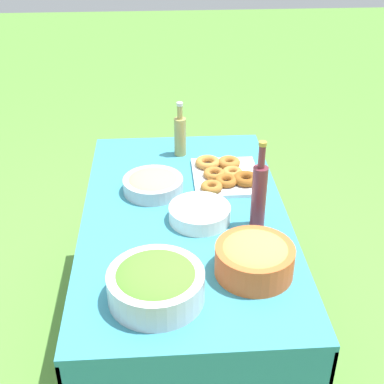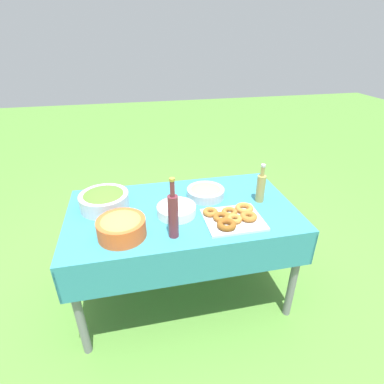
{
  "view_description": "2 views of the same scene",
  "coord_description": "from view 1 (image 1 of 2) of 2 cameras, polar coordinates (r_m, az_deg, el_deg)",
  "views": [
    {
      "loc": [
        1.78,
        -0.09,
        1.91
      ],
      "look_at": [
        -0.0,
        0.03,
        0.83
      ],
      "focal_mm": 50.0,
      "sensor_mm": 36.0,
      "label": 1
    },
    {
      "loc": [
        0.28,
        1.62,
        1.74
      ],
      "look_at": [
        -0.07,
        -0.03,
        0.83
      ],
      "focal_mm": 28.0,
      "sensor_mm": 36.0,
      "label": 2
    }
  ],
  "objects": [
    {
      "name": "ground_plane",
      "position": [
        2.61,
        -0.65,
        -15.84
      ],
      "size": [
        14.0,
        14.0,
        0.0
      ],
      "primitive_type": "plane",
      "color": "#568C38"
    },
    {
      "name": "picnic_table",
      "position": [
        2.2,
        -0.74,
        -4.48
      ],
      "size": [
        1.45,
        0.82,
        0.73
      ],
      "color": "teal",
      "rests_on": "ground_plane"
    },
    {
      "name": "salad_bowl",
      "position": [
        1.71,
        -3.87,
        -9.66
      ],
      "size": [
        0.31,
        0.31,
        0.12
      ],
      "color": "silver",
      "rests_on": "picnic_table"
    },
    {
      "name": "pasta_bowl",
      "position": [
        2.28,
        -4.17,
        0.92
      ],
      "size": [
        0.26,
        0.26,
        0.08
      ],
      "color": "#B2B7BC",
      "rests_on": "picnic_table"
    },
    {
      "name": "donut_platter",
      "position": [
        2.38,
        3.55,
        1.89
      ],
      "size": [
        0.36,
        0.3,
        0.05
      ],
      "color": "silver",
      "rests_on": "picnic_table"
    },
    {
      "name": "plate_stack",
      "position": [
        2.09,
        0.82,
        -2.3
      ],
      "size": [
        0.24,
        0.24,
        0.06
      ],
      "color": "white",
      "rests_on": "picnic_table"
    },
    {
      "name": "olive_oil_bottle",
      "position": [
        2.55,
        -1.28,
        6.14
      ],
      "size": [
        0.06,
        0.06,
        0.27
      ],
      "color": "#998E4C",
      "rests_on": "picnic_table"
    },
    {
      "name": "wine_bottle",
      "position": [
        2.02,
        7.16,
        -0.22
      ],
      "size": [
        0.06,
        0.06,
        0.36
      ],
      "color": "maroon",
      "rests_on": "picnic_table"
    },
    {
      "name": "olive_bowl",
      "position": [
        1.82,
        6.69,
        -6.93
      ],
      "size": [
        0.27,
        0.27,
        0.13
      ],
      "color": "#E05B28",
      "rests_on": "picnic_table"
    }
  ]
}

